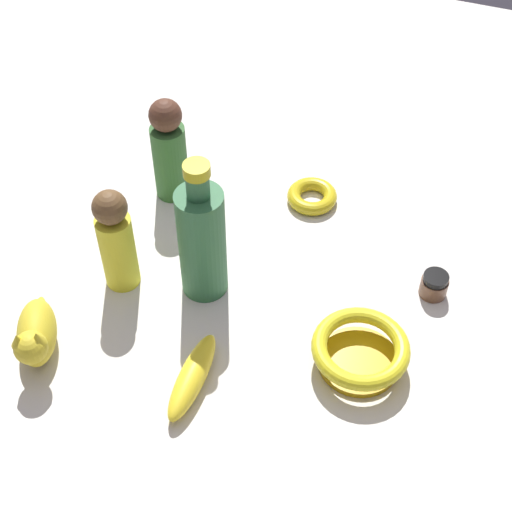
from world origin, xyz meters
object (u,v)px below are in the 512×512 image
(person_figure_adult, at_px, (116,240))
(banana, at_px, (192,377))
(nail_polish_jar, at_px, (434,285))
(cat_figurine, at_px, (36,335))
(bottle_tall, at_px, (202,240))
(bowl, at_px, (360,351))
(bangle, at_px, (312,196))
(person_figure_child, at_px, (169,150))

(person_figure_adult, relative_size, banana, 1.24)
(person_figure_adult, xyz_separation_m, nail_polish_jar, (0.48, 0.14, -0.07))
(person_figure_adult, xyz_separation_m, cat_figurine, (-0.05, -0.17, -0.05))
(bottle_tall, xyz_separation_m, cat_figurine, (-0.18, -0.20, -0.07))
(bowl, relative_size, bangle, 1.62)
(bangle, relative_size, person_figure_child, 0.44)
(bowl, relative_size, cat_figurine, 1.02)
(person_figure_adult, xyz_separation_m, bangle, (0.23, 0.28, -0.08))
(nail_polish_jar, bearing_deg, cat_figurine, -149.36)
(bowl, distance_m, banana, 0.25)
(bowl, bearing_deg, nail_polish_jar, 66.05)
(bowl, height_order, bangle, bowl)
(person_figure_adult, bearing_deg, bangle, 50.44)
(nail_polish_jar, distance_m, cat_figurine, 0.62)
(bottle_tall, bearing_deg, person_figure_adult, -164.99)
(person_figure_adult, distance_m, cat_figurine, 0.19)
(bottle_tall, height_order, nail_polish_jar, bottle_tall)
(bottle_tall, height_order, cat_figurine, bottle_tall)
(bangle, bearing_deg, bowl, -61.34)
(bowl, xyz_separation_m, cat_figurine, (-0.45, -0.14, 0.01))
(bowl, xyz_separation_m, nail_polish_jar, (0.08, 0.17, -0.01))
(banana, bearing_deg, nail_polish_jar, -46.08)
(bottle_tall, relative_size, cat_figurine, 1.81)
(bangle, bearing_deg, nail_polish_jar, -29.16)
(bottle_tall, relative_size, bangle, 2.89)
(bangle, distance_m, nail_polish_jar, 0.28)
(person_figure_adult, distance_m, bowl, 0.41)
(bowl, distance_m, nail_polish_jar, 0.19)
(bowl, xyz_separation_m, bangle, (-0.17, 0.31, -0.02))
(cat_figurine, distance_m, person_figure_child, 0.39)
(person_figure_adult, distance_m, nail_polish_jar, 0.50)
(bottle_tall, bearing_deg, bowl, -12.73)
(cat_figurine, bearing_deg, person_figure_adult, 72.55)
(bottle_tall, height_order, person_figure_adult, bottle_tall)
(bowl, bearing_deg, bangle, 118.66)
(bangle, height_order, cat_figurine, cat_figurine)
(person_figure_adult, relative_size, person_figure_child, 0.96)
(bangle, distance_m, person_figure_child, 0.26)
(bangle, relative_size, cat_figurine, 0.63)
(bangle, height_order, nail_polish_jar, nail_polish_jar)
(bottle_tall, height_order, person_figure_child, bottle_tall)
(bangle, xyz_separation_m, nail_polish_jar, (0.24, -0.14, 0.01))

